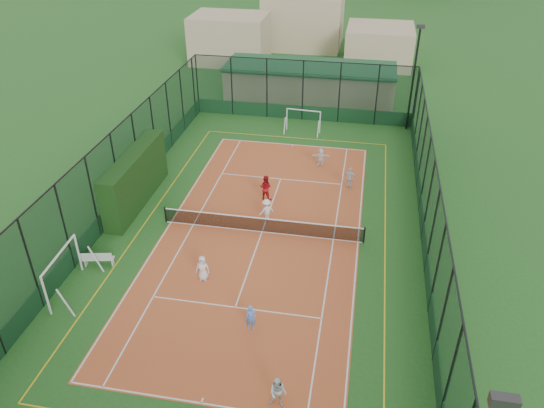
{
  "coord_description": "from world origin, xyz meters",
  "views": [
    {
      "loc": [
        5.15,
        -24.58,
        17.4
      ],
      "look_at": [
        0.36,
        1.21,
        1.2
      ],
      "focal_mm": 35.0,
      "sensor_mm": 36.0,
      "label": 1
    }
  ],
  "objects_px": {
    "child_far_left": "(267,210)",
    "child_far_right": "(350,178)",
    "coach": "(266,188)",
    "white_bench": "(99,258)",
    "futsal_goal_far": "(303,121)",
    "child_far_back": "(321,157)",
    "futsal_goal_near": "(63,273)",
    "clubhouse": "(310,82)",
    "child_near_mid": "(251,318)",
    "child_near_right": "(278,393)",
    "floodlight_ne": "(413,79)",
    "child_near_left": "(203,268)"
  },
  "relations": [
    {
      "from": "child_near_left",
      "to": "futsal_goal_near",
      "type": "bearing_deg",
      "value": -166.49
    },
    {
      "from": "futsal_goal_far",
      "to": "child_near_mid",
      "type": "bearing_deg",
      "value": -83.82
    },
    {
      "from": "futsal_goal_far",
      "to": "child_near_mid",
      "type": "height_order",
      "value": "futsal_goal_far"
    },
    {
      "from": "child_far_left",
      "to": "child_far_right",
      "type": "bearing_deg",
      "value": -171.28
    },
    {
      "from": "white_bench",
      "to": "child_far_back",
      "type": "relative_size",
      "value": 1.2
    },
    {
      "from": "futsal_goal_near",
      "to": "child_far_right",
      "type": "relative_size",
      "value": 2.27
    },
    {
      "from": "coach",
      "to": "child_far_back",
      "type": "bearing_deg",
      "value": -107.79
    },
    {
      "from": "floodlight_ne",
      "to": "futsal_goal_near",
      "type": "relative_size",
      "value": 2.41
    },
    {
      "from": "floodlight_ne",
      "to": "white_bench",
      "type": "bearing_deg",
      "value": -127.8
    },
    {
      "from": "floodlight_ne",
      "to": "child_far_back",
      "type": "height_order",
      "value": "floodlight_ne"
    },
    {
      "from": "futsal_goal_far",
      "to": "coach",
      "type": "distance_m",
      "value": 10.95
    },
    {
      "from": "child_near_right",
      "to": "child_far_back",
      "type": "bearing_deg",
      "value": 97.94
    },
    {
      "from": "child_near_left",
      "to": "coach",
      "type": "xyz_separation_m",
      "value": [
        1.59,
        8.29,
        0.14
      ]
    },
    {
      "from": "clubhouse",
      "to": "child_near_mid",
      "type": "height_order",
      "value": "clubhouse"
    },
    {
      "from": "child_near_left",
      "to": "child_near_right",
      "type": "distance_m",
      "value": 8.42
    },
    {
      "from": "child_far_right",
      "to": "child_far_back",
      "type": "relative_size",
      "value": 1.13
    },
    {
      "from": "floodlight_ne",
      "to": "futsal_goal_near",
      "type": "bearing_deg",
      "value": -126.16
    },
    {
      "from": "futsal_goal_near",
      "to": "child_far_back",
      "type": "relative_size",
      "value": 2.56
    },
    {
      "from": "child_far_right",
      "to": "floodlight_ne",
      "type": "bearing_deg",
      "value": -99.0
    },
    {
      "from": "coach",
      "to": "child_near_mid",
      "type": "bearing_deg",
      "value": 109.41
    },
    {
      "from": "floodlight_ne",
      "to": "child_far_left",
      "type": "distance_m",
      "value": 17.94
    },
    {
      "from": "child_near_left",
      "to": "child_far_left",
      "type": "bearing_deg",
      "value": 65.44
    },
    {
      "from": "futsal_goal_far",
      "to": "child_near_mid",
      "type": "xyz_separation_m",
      "value": [
        0.62,
        -22.13,
        -0.25
      ]
    },
    {
      "from": "floodlight_ne",
      "to": "child_near_right",
      "type": "relative_size",
      "value": 5.8
    },
    {
      "from": "futsal_goal_near",
      "to": "coach",
      "type": "bearing_deg",
      "value": -40.14
    },
    {
      "from": "child_near_mid",
      "to": "child_far_left",
      "type": "bearing_deg",
      "value": 83.78
    },
    {
      "from": "white_bench",
      "to": "child_far_right",
      "type": "xyz_separation_m",
      "value": [
        12.43,
        10.55,
        0.31
      ]
    },
    {
      "from": "white_bench",
      "to": "child_near_mid",
      "type": "height_order",
      "value": "child_near_mid"
    },
    {
      "from": "white_bench",
      "to": "child_far_right",
      "type": "relative_size",
      "value": 1.07
    },
    {
      "from": "floodlight_ne",
      "to": "coach",
      "type": "relative_size",
      "value": 4.95
    },
    {
      "from": "coach",
      "to": "child_far_right",
      "type": "bearing_deg",
      "value": -143.54
    },
    {
      "from": "child_near_mid",
      "to": "futsal_goal_far",
      "type": "bearing_deg",
      "value": 78.91
    },
    {
      "from": "futsal_goal_near",
      "to": "child_far_left",
      "type": "bearing_deg",
      "value": -49.6
    },
    {
      "from": "clubhouse",
      "to": "coach",
      "type": "bearing_deg",
      "value": -91.55
    },
    {
      "from": "futsal_goal_near",
      "to": "child_far_left",
      "type": "xyz_separation_m",
      "value": [
        8.5,
        7.93,
        -0.37
      ]
    },
    {
      "from": "futsal_goal_near",
      "to": "child_near_right",
      "type": "bearing_deg",
      "value": -114.96
    },
    {
      "from": "white_bench",
      "to": "futsal_goal_far",
      "type": "distance_m",
      "value": 20.79
    },
    {
      "from": "clubhouse",
      "to": "coach",
      "type": "height_order",
      "value": "clubhouse"
    },
    {
      "from": "white_bench",
      "to": "futsal_goal_near",
      "type": "relative_size",
      "value": 0.47
    },
    {
      "from": "child_near_left",
      "to": "child_far_back",
      "type": "distance_m",
      "value": 14.22
    },
    {
      "from": "white_bench",
      "to": "child_near_right",
      "type": "distance_m",
      "value": 12.75
    },
    {
      "from": "white_bench",
      "to": "coach",
      "type": "xyz_separation_m",
      "value": [
        7.3,
        8.17,
        0.39
      ]
    },
    {
      "from": "floodlight_ne",
      "to": "child_far_right",
      "type": "xyz_separation_m",
      "value": [
        -3.97,
        -10.59,
        -3.36
      ]
    },
    {
      "from": "white_bench",
      "to": "child_near_right",
      "type": "relative_size",
      "value": 1.13
    },
    {
      "from": "child_far_left",
      "to": "child_far_back",
      "type": "relative_size",
      "value": 1.09
    },
    {
      "from": "child_far_right",
      "to": "white_bench",
      "type": "bearing_deg",
      "value": 51.87
    },
    {
      "from": "clubhouse",
      "to": "white_bench",
      "type": "height_order",
      "value": "clubhouse"
    },
    {
      "from": "child_near_mid",
      "to": "child_far_back",
      "type": "relative_size",
      "value": 0.96
    },
    {
      "from": "coach",
      "to": "child_far_left",
      "type": "bearing_deg",
      "value": 114.16
    },
    {
      "from": "clubhouse",
      "to": "child_far_right",
      "type": "height_order",
      "value": "clubhouse"
    }
  ]
}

